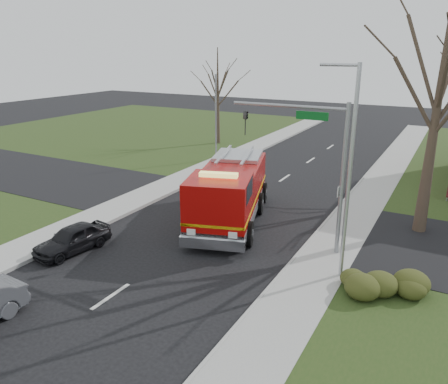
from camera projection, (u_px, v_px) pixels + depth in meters
The scene contains 11 objects.
ground at pixel (196, 239), 21.36m from camera, with size 120.00×120.00×0.00m, color black.
sidewalk_right at pixel (320, 266), 18.51m from camera, with size 2.40×80.00×0.15m, color gray.
sidewalk_left at pixel (101, 215), 24.15m from camera, with size 2.40×80.00×0.15m, color gray.
hedge_corner at pixel (386, 282), 16.25m from camera, with size 2.80×2.00×0.90m, color #333C15.
bare_tree_near at pixel (441, 82), 19.73m from camera, with size 6.00×6.00×12.00m.
bare_tree_left at pixel (218, 86), 40.86m from camera, with size 4.50×4.50×9.00m.
traffic_signal_mast at pixel (315, 150), 18.77m from camera, with size 5.29×0.18×6.80m.
streetlight_pole at pixel (348, 170), 16.28m from camera, with size 1.48×0.16×8.40m.
utility_pole_far at pixel (216, 119), 35.04m from camera, with size 0.14×0.14×7.00m, color gray.
fire_engine at pixel (229, 194), 22.99m from camera, with size 5.42×9.10×3.47m.
parked_car_maroon at pixel (73, 239), 19.87m from camera, with size 1.46×3.62×1.23m, color black.
Camera 1 is at (10.59, -16.53, 8.82)m, focal length 35.00 mm.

